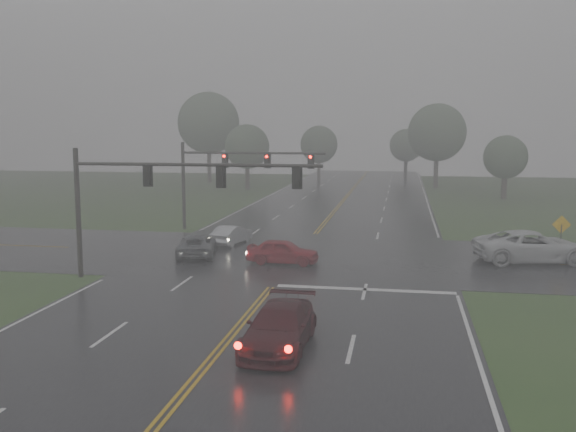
% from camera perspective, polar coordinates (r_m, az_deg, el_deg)
% --- Properties ---
extents(ground, '(180.00, 180.00, 0.00)m').
position_cam_1_polar(ground, '(18.40, -10.75, -16.91)').
color(ground, '#2E4B20').
rests_on(ground, ground).
extents(main_road, '(18.00, 160.00, 0.02)m').
position_cam_1_polar(main_road, '(36.90, 0.36, -4.15)').
color(main_road, black).
rests_on(main_road, ground).
extents(cross_street, '(120.00, 14.00, 0.02)m').
position_cam_1_polar(cross_street, '(38.83, 0.86, -3.55)').
color(cross_street, black).
rests_on(cross_street, ground).
extents(stop_bar, '(8.50, 0.50, 0.01)m').
position_cam_1_polar(stop_bar, '(30.98, 6.86, -6.54)').
color(stop_bar, silver).
rests_on(stop_bar, ground).
extents(sedan_maroon, '(2.21, 5.19, 1.49)m').
position_cam_1_polar(sedan_maroon, '(22.95, -0.76, -11.66)').
color(sedan_maroon, '#3A0A0F').
rests_on(sedan_maroon, ground).
extents(sedan_red, '(4.15, 1.80, 1.39)m').
position_cam_1_polar(sedan_red, '(36.56, -0.46, -4.26)').
color(sedan_red, maroon).
rests_on(sedan_red, ground).
extents(sedan_silver, '(2.08, 4.00, 1.25)m').
position_cam_1_polar(sedan_silver, '(42.77, -5.03, -2.52)').
color(sedan_silver, '#ACAFB4').
rests_on(sedan_silver, ground).
extents(car_grey, '(3.15, 5.00, 1.29)m').
position_cam_1_polar(car_grey, '(39.12, -8.10, -3.54)').
color(car_grey, '#4F5155').
rests_on(car_grey, ground).
extents(pickup_white, '(6.99, 4.27, 1.81)m').
position_cam_1_polar(pickup_white, '(39.52, 20.84, -3.86)').
color(pickup_white, silver).
rests_on(pickup_white, ground).
extents(signal_gantry_near, '(12.74, 0.29, 6.66)m').
position_cam_1_polar(signal_gantry_near, '(32.72, -12.12, 2.47)').
color(signal_gantry_near, black).
rests_on(signal_gantry_near, ground).
extents(signal_gantry_far, '(10.95, 0.34, 6.61)m').
position_cam_1_polar(signal_gantry_far, '(48.18, -5.56, 4.17)').
color(signal_gantry_far, black).
rests_on(signal_gantry_far, ground).
extents(sign_diamond_east, '(1.08, 0.11, 2.59)m').
position_cam_1_polar(sign_diamond_east, '(40.84, 23.12, -1.13)').
color(sign_diamond_east, black).
rests_on(sign_diamond_east, ground).
extents(tree_nw_a, '(5.54, 5.54, 8.14)m').
position_cam_1_polar(tree_nw_a, '(80.32, -3.65, 6.16)').
color(tree_nw_a, '#382F24').
rests_on(tree_nw_a, ground).
extents(tree_ne_a, '(7.34, 7.34, 10.78)m').
position_cam_1_polar(tree_ne_a, '(84.16, 13.11, 7.24)').
color(tree_ne_a, '#382F24').
rests_on(tree_ne_a, ground).
extents(tree_n_mid, '(5.46, 5.46, 8.02)m').
position_cam_1_polar(tree_n_mid, '(94.15, 2.77, 6.37)').
color(tree_n_mid, '#382F24').
rests_on(tree_n_mid, ground).
extents(tree_e_near, '(4.70, 4.70, 6.91)m').
position_cam_1_polar(tree_e_near, '(73.24, 18.76, 4.96)').
color(tree_e_near, '#382F24').
rests_on(tree_e_near, ground).
extents(tree_nw_b, '(8.64, 8.64, 12.70)m').
position_cam_1_polar(tree_nw_b, '(91.37, -7.08, 8.21)').
color(tree_nw_b, '#382F24').
rests_on(tree_nw_b, ground).
extents(tree_n_far, '(5.15, 5.15, 7.57)m').
position_cam_1_polar(tree_n_far, '(102.39, 10.46, 6.19)').
color(tree_n_far, '#382F24').
rests_on(tree_n_far, ground).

